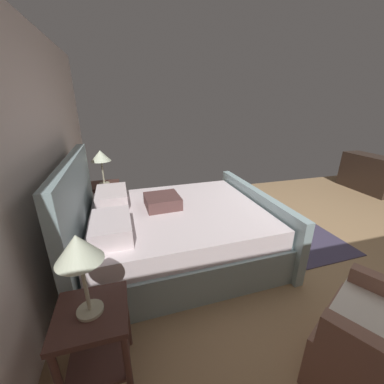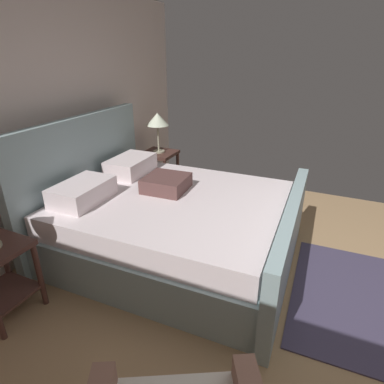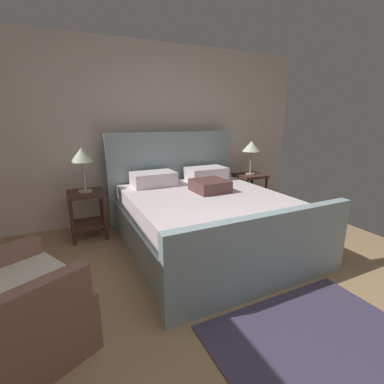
{
  "view_description": "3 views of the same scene",
  "coord_description": "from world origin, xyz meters",
  "px_view_note": "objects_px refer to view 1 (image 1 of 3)",
  "views": [
    {
      "loc": [
        -2.16,
        2.29,
        1.82
      ],
      "look_at": [
        0.46,
        1.55,
        0.77
      ],
      "focal_mm": 22.12,
      "sensor_mm": 36.0,
      "label": 1
    },
    {
      "loc": [
        -2.08,
        0.49,
        1.89
      ],
      "look_at": [
        0.49,
        1.65,
        0.63
      ],
      "focal_mm": 29.87,
      "sensor_mm": 36.0,
      "label": 2
    },
    {
      "loc": [
        -1.1,
        -0.97,
        1.5
      ],
      "look_at": [
        0.1,
        1.65,
        0.72
      ],
      "focal_mm": 25.85,
      "sensor_mm": 36.0,
      "label": 3
    }
  ],
  "objects_px": {
    "nightstand_right": "(106,196)",
    "bed": "(173,230)",
    "table_lamp_right": "(101,157)",
    "table_lamp_left": "(78,252)",
    "dresser": "(369,173)",
    "nightstand_left": "(95,334)"
  },
  "relations": [
    {
      "from": "nightstand_right",
      "to": "bed",
      "type": "bearing_deg",
      "value": -146.75
    },
    {
      "from": "nightstand_right",
      "to": "table_lamp_right",
      "type": "bearing_deg",
      "value": 45.0
    },
    {
      "from": "table_lamp_left",
      "to": "dresser",
      "type": "relative_size",
      "value": 0.5
    },
    {
      "from": "bed",
      "to": "nightstand_right",
      "type": "height_order",
      "value": "bed"
    },
    {
      "from": "nightstand_left",
      "to": "table_lamp_left",
      "type": "bearing_deg",
      "value": 0.0
    },
    {
      "from": "bed",
      "to": "nightstand_right",
      "type": "relative_size",
      "value": 3.78
    },
    {
      "from": "nightstand_left",
      "to": "table_lamp_left",
      "type": "xyz_separation_m",
      "value": [
        0.0,
        0.0,
        0.64
      ]
    },
    {
      "from": "nightstand_right",
      "to": "dresser",
      "type": "relative_size",
      "value": 0.55
    },
    {
      "from": "table_lamp_right",
      "to": "nightstand_left",
      "type": "xyz_separation_m",
      "value": [
        -2.53,
        -0.06,
        -0.63
      ]
    },
    {
      "from": "table_lamp_right",
      "to": "table_lamp_left",
      "type": "xyz_separation_m",
      "value": [
        -2.53,
        -0.06,
        0.01
      ]
    },
    {
      "from": "table_lamp_right",
      "to": "table_lamp_left",
      "type": "height_order",
      "value": "table_lamp_left"
    },
    {
      "from": "bed",
      "to": "table_lamp_right",
      "type": "relative_size",
      "value": 4.25
    },
    {
      "from": "nightstand_left",
      "to": "table_lamp_left",
      "type": "distance_m",
      "value": 0.64
    },
    {
      "from": "nightstand_right",
      "to": "table_lamp_right",
      "type": "xyz_separation_m",
      "value": [
        0.0,
        0.0,
        0.63
      ]
    },
    {
      "from": "table_lamp_left",
      "to": "dresser",
      "type": "height_order",
      "value": "table_lamp_left"
    },
    {
      "from": "table_lamp_right",
      "to": "nightstand_right",
      "type": "bearing_deg",
      "value": -135.0
    },
    {
      "from": "table_lamp_right",
      "to": "bed",
      "type": "bearing_deg",
      "value": -146.75
    },
    {
      "from": "bed",
      "to": "table_lamp_left",
      "type": "distance_m",
      "value": 1.63
    },
    {
      "from": "bed",
      "to": "table_lamp_left",
      "type": "xyz_separation_m",
      "value": [
        -1.26,
        0.77,
        0.68
      ]
    },
    {
      "from": "table_lamp_left",
      "to": "dresser",
      "type": "distance_m",
      "value": 5.84
    },
    {
      "from": "bed",
      "to": "nightstand_right",
      "type": "bearing_deg",
      "value": 33.25
    },
    {
      "from": "nightstand_left",
      "to": "dresser",
      "type": "relative_size",
      "value": 0.55
    }
  ]
}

